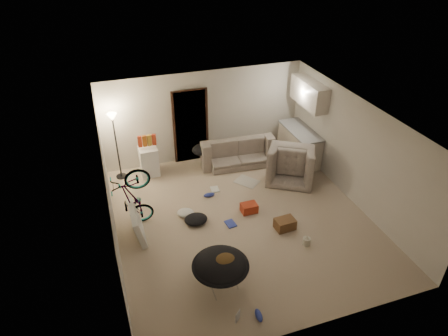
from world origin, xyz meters
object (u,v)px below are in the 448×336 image
object	(u,v)px
drink_case_a	(285,224)
juicer	(306,241)
bicycle	(135,211)
floor_lamp	(115,132)
tv_box	(137,223)
kitchen_counter	(299,145)
drink_case_b	(249,208)
mini_fridge	(149,161)
saucer_chair	(221,269)
armchair	(291,163)
sofa	(236,152)

from	to	relation	value
drink_case_a	juicer	size ratio (longest dim) A/B	1.81
bicycle	juicer	xyz separation A→B (m)	(3.27, -1.73, -0.31)
floor_lamp	tv_box	world-z (taller)	floor_lamp
kitchen_counter	drink_case_b	size ratio (longest dim) A/B	4.10
mini_fridge	saucer_chair	xyz separation A→B (m)	(0.58, -4.25, 0.04)
floor_lamp	drink_case_b	bearing A→B (deg)	-42.79
juicer	tv_box	bearing A→B (deg)	156.67
kitchen_counter	drink_case_a	distance (m)	3.10
tv_box	drink_case_b	bearing A→B (deg)	0.11
armchair	drink_case_a	size ratio (longest dim) A/B	2.72
bicycle	mini_fridge	world-z (taller)	bicycle
armchair	drink_case_a	world-z (taller)	armchair
floor_lamp	drink_case_b	world-z (taller)	floor_lamp
kitchen_counter	tv_box	xyz separation A→B (m)	(-4.73, -1.79, -0.11)
kitchen_counter	sofa	world-z (taller)	kitchen_counter
saucer_chair	drink_case_a	size ratio (longest dim) A/B	2.44
armchair	juicer	bearing A→B (deg)	101.66
drink_case_a	juicer	bearing A→B (deg)	-75.37
armchair	sofa	bearing A→B (deg)	-14.83
armchair	tv_box	distance (m)	4.28
tv_box	juicer	distance (m)	3.57
drink_case_b	juicer	distance (m)	1.58
armchair	bicycle	xyz separation A→B (m)	(-4.14, -0.76, 0.03)
kitchen_counter	juicer	distance (m)	3.53
floor_lamp	juicer	world-z (taller)	floor_lamp
kitchen_counter	armchair	size ratio (longest dim) A/B	1.30
mini_fridge	kitchen_counter	bearing A→B (deg)	-8.90
drink_case_b	tv_box	bearing A→B (deg)	179.17
saucer_chair	mini_fridge	bearing A→B (deg)	97.81
sofa	bicycle	xyz separation A→B (m)	(-3.02, -1.92, 0.11)
drink_case_a	sofa	bearing A→B (deg)	87.23
tv_box	juicer	xyz separation A→B (m)	(3.27, -1.41, -0.23)
juicer	floor_lamp	bearing A→B (deg)	131.19
bicycle	drink_case_a	distance (m)	3.28
kitchen_counter	saucer_chair	size ratio (longest dim) A/B	1.45
tv_box	juicer	world-z (taller)	tv_box
mini_fridge	drink_case_b	size ratio (longest dim) A/B	2.14
sofa	drink_case_b	size ratio (longest dim) A/B	5.50
mini_fridge	tv_box	world-z (taller)	mini_fridge
juicer	drink_case_a	bearing A→B (deg)	108.30
sofa	mini_fridge	bearing A→B (deg)	1.34
drink_case_a	tv_box	bearing A→B (deg)	161.68
floor_lamp	drink_case_a	world-z (taller)	floor_lamp
sofa	saucer_chair	size ratio (longest dim) A/B	1.95
kitchen_counter	bicycle	bearing A→B (deg)	-162.78
mini_fridge	drink_case_a	distance (m)	3.98
kitchen_counter	armchair	distance (m)	0.92
armchair	drink_case_b	bearing A→B (deg)	65.24
saucer_chair	drink_case_b	world-z (taller)	saucer_chair
sofa	juicer	xyz separation A→B (m)	(0.25, -3.65, -0.20)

